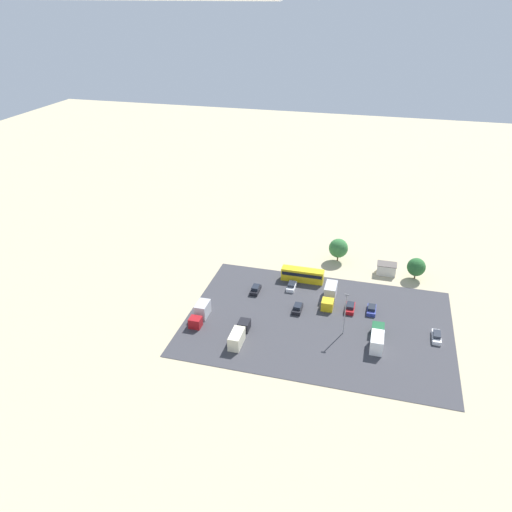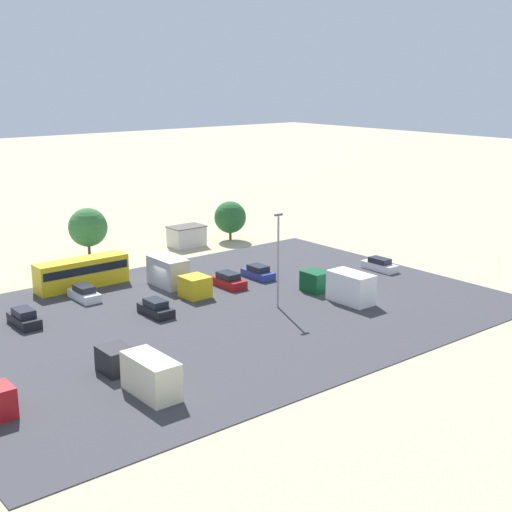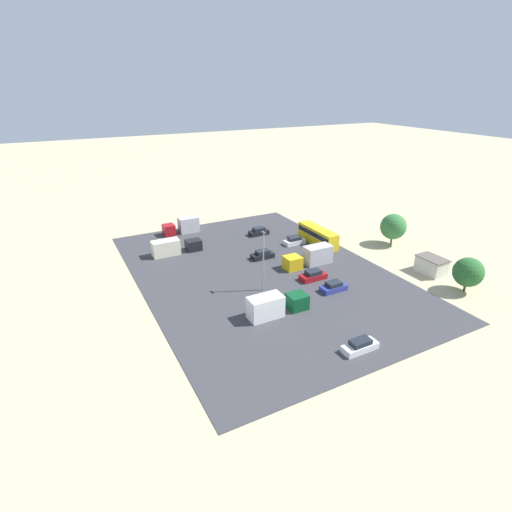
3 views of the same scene
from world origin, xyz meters
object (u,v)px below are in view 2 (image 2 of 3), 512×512
Objects in this scene: parked_car_1 at (156,309)px; bus at (82,272)px; parked_car_0 at (228,281)px; parked_car_4 at (258,273)px; parked_car_5 at (24,319)px; parked_truck_1 at (141,371)px; parked_car_2 at (379,265)px; parked_truck_0 at (175,276)px; parked_truck_3 at (341,286)px; shed_building at (187,236)px; parked_car_3 at (84,294)px.

bus is at bearing 95.75° from parked_car_1.
parked_car_0 is at bearing 51.69° from bus.
parked_car_4 is 0.99× the size of parked_car_5.
bus is 28.22m from parked_truck_1.
parked_car_5 is at bearing 168.95° from parked_car_2.
parked_truck_1 reaches higher than parked_car_5.
parked_car_1 is at bearing 16.11° from parked_car_0.
parked_truck_0 is at bearing -30.45° from parked_car_0.
parked_car_2 is at bearing 23.01° from parked_truck_3.
parked_car_5 is at bearing -50.49° from bus.
parked_truck_1 is (20.96, 16.96, 0.67)m from parked_car_0.
parked_car_2 is 12.85m from parked_truck_3.
shed_building is 21.86m from bus.
parked_car_2 is 0.52× the size of parked_truck_3.
parked_truck_3 is at bearing 42.19° from bus.
parked_car_3 is at bearing 25.63° from parked_car_5.
parked_truck_0 reaches higher than parked_car_0.
bus is at bearing 132.19° from parked_truck_3.
parked_car_1 is at bearing 44.52° from parked_truck_0.
parked_truck_3 is (-6.42, 11.04, 0.77)m from parked_car_0.
parked_truck_3 is at bearing -24.16° from parked_car_5.
bus is 1.16× the size of parked_truck_3.
parked_car_3 is 1.02× the size of parked_car_5.
parked_truck_0 is at bearing 47.32° from bus.
parked_car_2 is at bearing 158.88° from parked_truck_0.
parked_car_4 is at bearing -173.80° from parked_car_0.
bus reaches higher than parked_car_5.
parked_car_3 is at bearing 141.29° from parked_truck_3.
bus is 2.46× the size of parked_car_1.
bus is 2.41× the size of parked_car_3.
parked_truck_1 is at bearing -145.75° from parked_car_4.
parked_car_5 is (40.70, -7.94, 0.06)m from parked_car_2.
bus reaches higher than parked_truck_1.
parked_car_0 is 5.86m from parked_truck_0.
shed_building reaches higher than parked_car_2.
parked_car_0 is 0.48× the size of parked_truck_0.
shed_building is 1.16× the size of parked_car_5.
shed_building is 30.12m from parked_truck_3.
shed_building is 18.73m from parked_car_4.
shed_building is 34.31m from parked_car_5.
parked_car_1 is 8.90m from parked_truck_0.
parked_truck_1 is at bearing -167.80° from parked_truck_3.
parked_car_1 is at bearing -166.72° from parked_car_4.
parked_truck_1 reaches higher than shed_building.
parked_car_4 is at bearing 154.18° from parked_car_2.
parked_car_0 reaches higher than parked_car_4.
parked_car_2 is at bearing 161.69° from parked_car_0.
bus is 2.24× the size of parked_car_2.
parked_car_2 is at bearing 62.56° from bus.
parked_car_4 is (13.52, -6.54, 0.00)m from parked_car_2.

